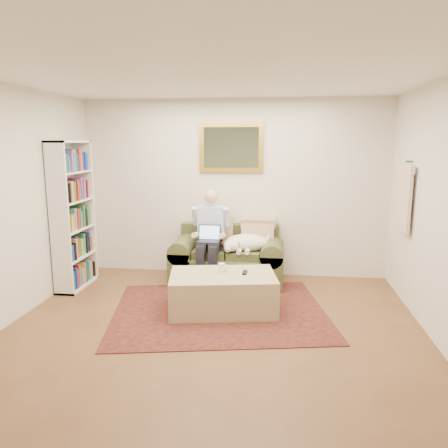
% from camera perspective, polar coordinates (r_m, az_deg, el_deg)
% --- Properties ---
extents(room_shell, '(4.51, 5.00, 2.61)m').
position_cam_1_polar(room_shell, '(4.38, -1.68, 1.68)').
color(room_shell, brown).
rests_on(room_shell, ground).
extents(rug, '(2.81, 2.42, 0.01)m').
position_cam_1_polar(rug, '(5.29, -0.60, -11.29)').
color(rug, black).
rests_on(rug, room_shell).
extents(sofa, '(1.57, 0.80, 0.94)m').
position_cam_1_polar(sofa, '(6.27, 0.49, -5.14)').
color(sofa, '#404424').
rests_on(sofa, room_shell).
extents(seated_man, '(0.52, 0.74, 1.32)m').
position_cam_1_polar(seated_man, '(6.07, -1.89, -1.88)').
color(seated_man, '#8C99D8').
rests_on(seated_man, sofa).
extents(laptop, '(0.31, 0.24, 0.22)m').
position_cam_1_polar(laptop, '(6.00, -1.98, -1.71)').
color(laptop, black).
rests_on(laptop, seated_man).
extents(sleeping_dog, '(0.65, 0.41, 0.24)m').
position_cam_1_polar(sleeping_dog, '(6.08, 3.04, -2.44)').
color(sleeping_dog, white).
rests_on(sleeping_dog, sofa).
extents(ottoman, '(1.35, 0.99, 0.45)m').
position_cam_1_polar(ottoman, '(5.25, -0.17, -8.91)').
color(ottoman, tan).
rests_on(ottoman, room_shell).
extents(coffee_mug, '(0.08, 0.08, 0.10)m').
position_cam_1_polar(coffee_mug, '(5.27, -0.31, -5.70)').
color(coffee_mug, white).
rests_on(coffee_mug, ottoman).
extents(tv_remote, '(0.05, 0.15, 0.02)m').
position_cam_1_polar(tv_remote, '(5.21, 2.72, -6.35)').
color(tv_remote, black).
rests_on(tv_remote, ottoman).
extents(bookshelf, '(0.28, 0.80, 2.00)m').
position_cam_1_polar(bookshelf, '(6.26, -19.14, 1.07)').
color(bookshelf, white).
rests_on(bookshelf, room_shell).
extents(wall_mirror, '(0.94, 0.04, 0.72)m').
position_cam_1_polar(wall_mirror, '(6.43, 0.95, 9.97)').
color(wall_mirror, gold).
rests_on(wall_mirror, room_shell).
extents(hanging_shirt, '(0.06, 0.52, 0.90)m').
position_cam_1_polar(hanging_shirt, '(5.76, 22.54, 3.56)').
color(hanging_shirt, beige).
rests_on(hanging_shirt, room_shell).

